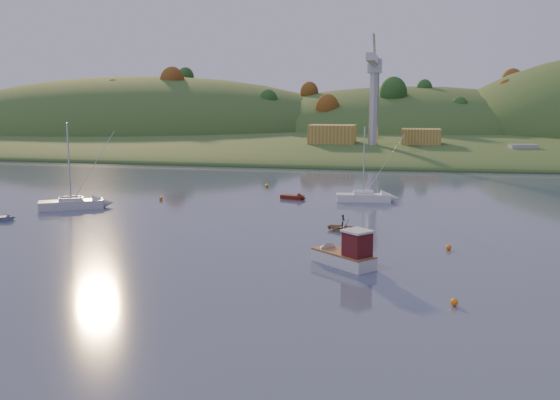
% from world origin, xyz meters
% --- Properties ---
extents(ground, '(500.00, 500.00, 0.00)m').
position_xyz_m(ground, '(0.00, 0.00, 0.00)').
color(ground, '#333D54').
rests_on(ground, ground).
extents(far_shore, '(620.00, 220.00, 1.50)m').
position_xyz_m(far_shore, '(0.00, 230.00, 0.00)').
color(far_shore, '#2E4A1D').
rests_on(far_shore, ground).
extents(shore_slope, '(640.00, 150.00, 7.00)m').
position_xyz_m(shore_slope, '(0.00, 165.00, 0.00)').
color(shore_slope, '#2E4A1D').
rests_on(shore_slope, ground).
extents(hill_left_far, '(120.00, 100.00, 32.00)m').
position_xyz_m(hill_left_far, '(-160.00, 215.00, 0.00)').
color(hill_left_far, '#2E4A1D').
rests_on(hill_left_far, ground).
extents(hill_left, '(170.00, 140.00, 44.00)m').
position_xyz_m(hill_left, '(-90.00, 200.00, 0.00)').
color(hill_left, '#2E4A1D').
rests_on(hill_left, ground).
extents(hill_center, '(140.00, 120.00, 36.00)m').
position_xyz_m(hill_center, '(10.00, 210.00, 0.00)').
color(hill_center, '#2E4A1D').
rests_on(hill_center, ground).
extents(hillside_trees, '(280.00, 50.00, 32.00)m').
position_xyz_m(hillside_trees, '(0.00, 185.00, 0.00)').
color(hillside_trees, '#1D4418').
rests_on(hillside_trees, ground).
extents(wharf, '(42.00, 16.00, 2.40)m').
position_xyz_m(wharf, '(5.00, 122.00, 1.20)').
color(wharf, slate).
rests_on(wharf, ground).
extents(shed_west, '(11.00, 8.00, 4.80)m').
position_xyz_m(shed_west, '(-8.00, 123.00, 4.80)').
color(shed_west, olive).
rests_on(shed_west, wharf).
extents(shed_east, '(9.00, 7.00, 4.00)m').
position_xyz_m(shed_east, '(13.00, 124.00, 4.40)').
color(shed_east, olive).
rests_on(shed_east, wharf).
extents(dock_crane, '(3.20, 28.00, 20.30)m').
position_xyz_m(dock_crane, '(2.00, 118.39, 17.17)').
color(dock_crane, '#B7B7BC').
rests_on(dock_crane, wharf).
extents(fishing_boat, '(6.36, 5.94, 4.25)m').
position_xyz_m(fishing_boat, '(4.82, 21.58, 0.94)').
color(fishing_boat, silver).
rests_on(fishing_boat, ground).
extents(sailboat_near, '(7.73, 5.71, 10.53)m').
position_xyz_m(sailboat_near, '(-30.36, 40.98, 0.70)').
color(sailboat_near, silver).
rests_on(sailboat_near, ground).
extents(sailboat_far, '(7.30, 3.08, 9.82)m').
position_xyz_m(sailboat_far, '(4.45, 53.94, 0.66)').
color(sailboat_far, white).
rests_on(sailboat_far, ground).
extents(canoe, '(3.57, 2.91, 0.65)m').
position_xyz_m(canoe, '(3.76, 34.82, 0.33)').
color(canoe, '#987C54').
rests_on(canoe, ground).
extents(paddler, '(0.45, 0.58, 1.41)m').
position_xyz_m(paddler, '(3.76, 34.82, 0.70)').
color(paddler, black).
rests_on(paddler, ground).
extents(red_tender, '(3.85, 2.25, 1.24)m').
position_xyz_m(red_tender, '(-4.43, 53.76, 0.26)').
color(red_tender, '#54150C').
rests_on(red_tender, ground).
extents(grey_dinghy, '(3.01, 2.87, 1.13)m').
position_xyz_m(grey_dinghy, '(-33.72, 32.68, 0.23)').
color(grey_dinghy, slate).
rests_on(grey_dinghy, ground).
extents(work_vessel, '(14.27, 7.63, 3.48)m').
position_xyz_m(work_vessel, '(35.00, 118.00, 1.24)').
color(work_vessel, slate).
rests_on(work_vessel, ground).
extents(buoy_0, '(0.50, 0.50, 0.50)m').
position_xyz_m(buoy_0, '(13.29, 12.68, 0.25)').
color(buoy_0, orange).
rests_on(buoy_0, ground).
extents(buoy_1, '(0.50, 0.50, 0.50)m').
position_xyz_m(buoy_1, '(13.87, 28.39, 0.25)').
color(buoy_1, orange).
rests_on(buoy_1, ground).
extents(buoy_2, '(0.50, 0.50, 0.50)m').
position_xyz_m(buoy_2, '(-22.14, 49.50, 0.25)').
color(buoy_2, orange).
rests_on(buoy_2, ground).
extents(buoy_3, '(0.50, 0.50, 0.50)m').
position_xyz_m(buoy_3, '(-10.98, 64.40, 0.25)').
color(buoy_3, orange).
rests_on(buoy_3, ground).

